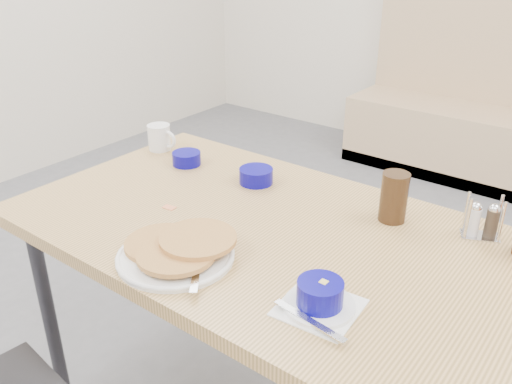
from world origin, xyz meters
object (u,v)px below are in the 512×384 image
Objects in this scene: pancake_plate at (177,251)px; coffee_mug at (160,137)px; booth_bench at (504,126)px; grits_setting at (320,297)px; dining_table at (266,247)px; amber_tumbler at (394,197)px; creamer_bowl at (187,158)px; condiment_caddy at (482,223)px; butter_bowl at (256,176)px.

pancake_plate is 0.73m from coffee_mug.
booth_bench is 2.79m from grits_setting.
booth_bench is 1.36× the size of dining_table.
amber_tumbler reaches higher than coffee_mug.
condiment_caddy is (0.93, 0.11, 0.02)m from creamer_bowl.
creamer_bowl is (-0.39, 0.43, 0.00)m from pancake_plate.
amber_tumbler reaches higher than pancake_plate.
coffee_mug is 0.86× the size of amber_tumbler.
coffee_mug is 1.02m from grits_setting.
amber_tumbler is at bearing 56.37° from pancake_plate.
butter_bowl is at bearing 163.02° from condiment_caddy.
butter_bowl is at bearing 139.34° from grits_setting.
butter_bowl is 0.77× the size of amber_tumbler.
coffee_mug is 0.88m from amber_tumbler.
booth_bench is 2.44m from coffee_mug.
grits_setting is (0.29, -2.74, 0.44)m from booth_bench.
creamer_bowl is 0.69× the size of amber_tumbler.
coffee_mug is at bearing 177.79° from butter_bowl.
creamer_bowl is at bearing 158.88° from dining_table.
coffee_mug is 0.18m from creamer_bowl.
condiment_caddy is at bearing 3.71° from coffee_mug.
coffee_mug is (-0.64, 0.22, 0.11)m from dining_table.
condiment_caddy reaches higher than butter_bowl.
dining_table is 0.37m from amber_tumbler.
dining_table is at bearing 72.41° from pancake_plate.
dining_table is 13.33× the size of butter_bowl.
creamer_bowl is at bearing 131.93° from pancake_plate.
grits_setting is 1.37× the size of amber_tumbler.
amber_tumbler is at bearing 1.05° from coffee_mug.
butter_bowl reaches higher than creamer_bowl.
amber_tumbler is (0.44, 0.03, 0.05)m from butter_bowl.
booth_bench reaches higher than amber_tumbler.
condiment_caddy is at bearing 44.99° from pancake_plate.
butter_bowl is (-0.19, 0.21, 0.09)m from dining_table.
coffee_mug is 0.63× the size of grits_setting.
creamer_bowl is at bearing 152.75° from grits_setting.
grits_setting is 1.66× the size of condiment_caddy.
condiment_caddy is (0.47, 0.29, 0.10)m from dining_table.
condiment_caddy reaches higher than dining_table.
condiment_caddy reaches higher than coffee_mug.
booth_bench reaches higher than dining_table.
coffee_mug is 0.44m from butter_bowl.
coffee_mug reaches higher than grits_setting.
dining_table is at bearing -90.00° from booth_bench.
amber_tumbler is at bearing 4.68° from creamer_bowl.
dining_table is at bearing -21.12° from creamer_bowl.
dining_table is 4.73× the size of pancake_plate.
butter_bowl is (-0.19, -2.33, 0.43)m from booth_bench.
amber_tumbler is (0.33, 0.49, 0.05)m from pancake_plate.
creamer_bowl is 0.91× the size of butter_bowl.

